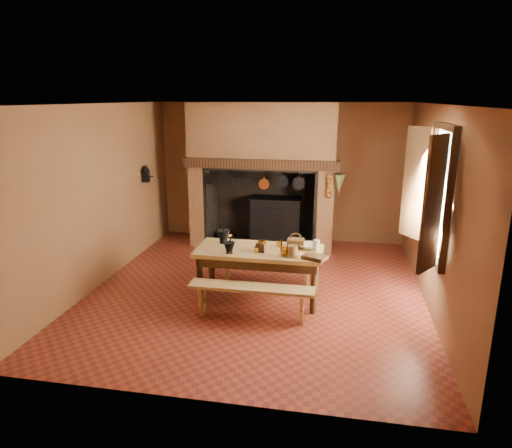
{
  "coord_description": "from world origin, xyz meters",
  "views": [
    {
      "loc": [
        1.18,
        -6.46,
        2.89
      ],
      "look_at": [
        -0.07,
        0.3,
        0.97
      ],
      "focal_mm": 32.0,
      "sensor_mm": 36.0,
      "label": 1
    }
  ],
  "objects": [
    {
      "name": "iron_range",
      "position": [
        -0.04,
        2.45,
        0.48
      ],
      "size": [
        1.12,
        0.55,
        1.6
      ],
      "color": "black",
      "rests_on": "floor"
    },
    {
      "name": "wall_right",
      "position": [
        2.5,
        0.0,
        1.4
      ],
      "size": [
        0.02,
        5.5,
        2.8
      ],
      "primitive_type": "cube",
      "color": "brown",
      "rests_on": "floor"
    },
    {
      "name": "wall_front",
      "position": [
        0.0,
        -2.75,
        1.4
      ],
      "size": [
        5.0,
        0.02,
        2.8
      ],
      "primitive_type": "cube",
      "color": "brown",
      "rests_on": "floor"
    },
    {
      "name": "wicker_basket",
      "position": [
        0.6,
        -0.19,
        0.86
      ],
      "size": [
        0.24,
        0.17,
        0.22
      ],
      "rotation": [
        0.0,
        0.0,
        -0.03
      ],
      "color": "#462715",
      "rests_on": "work_table"
    },
    {
      "name": "herb_bunch",
      "position": [
        1.18,
        1.79,
        1.38
      ],
      "size": [
        0.2,
        0.2,
        0.35
      ],
      "primitive_type": "cone",
      "rotation": [
        3.14,
        0.0,
        0.0
      ],
      "color": "#4F5528",
      "rests_on": "chimney_breast"
    },
    {
      "name": "ceiling",
      "position": [
        0.0,
        0.0,
        2.8
      ],
      "size": [
        5.5,
        5.5,
        0.0
      ],
      "primitive_type": "plane",
      "rotation": [
        3.14,
        0.0,
        0.0
      ],
      "color": "silver",
      "rests_on": "back_wall"
    },
    {
      "name": "mortar_small",
      "position": [
        -0.28,
        -0.6,
        0.88
      ],
      "size": [
        0.16,
        0.16,
        0.27
      ],
      "rotation": [
        0.0,
        0.0,
        0.08
      ],
      "color": "black",
      "rests_on": "work_table"
    },
    {
      "name": "onion_string",
      "position": [
        1.0,
        1.79,
        1.33
      ],
      "size": [
        0.12,
        0.1,
        0.46
      ],
      "primitive_type": null,
      "color": "#93581B",
      "rests_on": "chimney_breast"
    },
    {
      "name": "brass_cup",
      "position": [
        0.49,
        -0.54,
        0.84
      ],
      "size": [
        0.14,
        0.14,
        0.11
      ],
      "primitive_type": "imported",
      "rotation": [
        0.0,
        0.0,
        0.03
      ],
      "color": "#B8802A",
      "rests_on": "work_table"
    },
    {
      "name": "window",
      "position": [
        2.35,
        -0.4,
        1.7
      ],
      "size": [
        0.39,
        1.75,
        1.76
      ],
      "color": "white",
      "rests_on": "wall_right"
    },
    {
      "name": "back_wall",
      "position": [
        0.0,
        2.75,
        1.4
      ],
      "size": [
        5.0,
        0.02,
        2.8
      ],
      "primitive_type": "cube",
      "color": "brown",
      "rests_on": "floor"
    },
    {
      "name": "brass_mug_a",
      "position": [
        0.08,
        -0.51,
        0.83
      ],
      "size": [
        0.07,
        0.07,
        0.08
      ],
      "primitive_type": "cylinder",
      "rotation": [
        0.0,
        0.0,
        0.02
      ],
      "color": "#B8802A",
      "rests_on": "work_table"
    },
    {
      "name": "bench_back",
      "position": [
        0.1,
        0.31,
        0.33
      ],
      "size": [
        1.58,
        0.28,
        0.45
      ],
      "color": "#A6884C",
      "rests_on": "floor"
    },
    {
      "name": "hearth_pans",
      "position": [
        -1.05,
        2.22,
        0.09
      ],
      "size": [
        0.51,
        0.62,
        0.2
      ],
      "color": "#B8802A",
      "rests_on": "floor"
    },
    {
      "name": "work_table",
      "position": [
        0.1,
        -0.35,
        0.66
      ],
      "size": [
        1.81,
        0.81,
        0.79
      ],
      "color": "#A6884C",
      "rests_on": "floor"
    },
    {
      "name": "wall_coffee_mill",
      "position": [
        -2.42,
        1.55,
        1.52
      ],
      "size": [
        0.23,
        0.16,
        0.31
      ],
      "color": "black",
      "rests_on": "wall_left"
    },
    {
      "name": "glass_jar",
      "position": [
        0.9,
        -0.26,
        0.86
      ],
      "size": [
        0.11,
        0.11,
        0.16
      ],
      "primitive_type": "cylinder",
      "rotation": [
        0.0,
        0.0,
        -0.35
      ],
      "color": "beige",
      "rests_on": "work_table"
    },
    {
      "name": "chimney_breast",
      "position": [
        -0.3,
        2.31,
        1.81
      ],
      "size": [
        2.95,
        0.96,
        2.8
      ],
      "color": "brown",
      "rests_on": "floor"
    },
    {
      "name": "floor",
      "position": [
        0.0,
        0.0,
        0.0
      ],
      "size": [
        5.5,
        5.5,
        0.0
      ],
      "primitive_type": "plane",
      "color": "maroon",
      "rests_on": "ground"
    },
    {
      "name": "hanging_pans",
      "position": [
        -0.34,
        1.81,
        1.36
      ],
      "size": [
        1.92,
        0.29,
        0.27
      ],
      "color": "black",
      "rests_on": "chimney_breast"
    },
    {
      "name": "wall_left",
      "position": [
        -2.5,
        0.0,
        1.4
      ],
      "size": [
        0.02,
        5.5,
        2.8
      ],
      "primitive_type": "cube",
      "color": "brown",
      "rests_on": "floor"
    },
    {
      "name": "mortar_large",
      "position": [
        -0.48,
        -0.17,
        0.9
      ],
      "size": [
        0.2,
        0.2,
        0.34
      ],
      "rotation": [
        0.0,
        0.0,
        0.38
      ],
      "color": "black",
      "rests_on": "work_table"
    },
    {
      "name": "mixing_bowl",
      "position": [
        0.79,
        -0.2,
        0.82
      ],
      "size": [
        0.36,
        0.36,
        0.07
      ],
      "primitive_type": "imported",
      "rotation": [
        0.0,
        0.0,
        0.28
      ],
      "color": "beige",
      "rests_on": "work_table"
    },
    {
      "name": "coffee_grinder",
      "position": [
        0.15,
        -0.45,
        0.86
      ],
      "size": [
        0.19,
        0.15,
        0.2
      ],
      "rotation": [
        0.0,
        0.0,
        -0.2
      ],
      "color": "#382412",
      "rests_on": "work_table"
    },
    {
      "name": "wooden_tray",
      "position": [
        0.9,
        -0.63,
        0.81
      ],
      "size": [
        0.37,
        0.32,
        0.05
      ],
      "primitive_type": "cube",
      "rotation": [
        0.0,
        0.0,
        -0.41
      ],
      "color": "#382412",
      "rests_on": "work_table"
    },
    {
      "name": "stoneware_crock",
      "position": [
        0.6,
        -0.6,
        0.87
      ],
      "size": [
        0.18,
        0.18,
        0.17
      ],
      "primitive_type": "cylinder",
      "rotation": [
        0.0,
        0.0,
        -0.41
      ],
      "color": "brown",
      "rests_on": "work_table"
    },
    {
      "name": "brass_mug_b",
      "position": [
        0.37,
        -0.19,
        0.83
      ],
      "size": [
        0.09,
        0.09,
        0.1
      ],
      "primitive_type": "cylinder",
      "rotation": [
        0.0,
        0.0,
        -0.04
      ],
      "color": "#B8802A",
      "rests_on": "work_table"
    },
    {
      "name": "bench_front",
      "position": [
        0.1,
        -0.96,
        0.35
      ],
      "size": [
        1.68,
        0.29,
        0.47
      ],
      "color": "#A6884C",
      "rests_on": "floor"
    }
  ]
}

